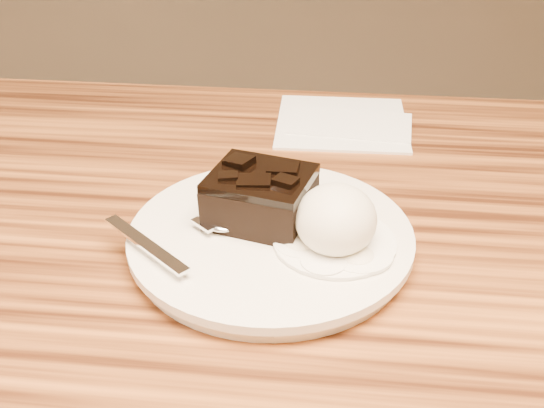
# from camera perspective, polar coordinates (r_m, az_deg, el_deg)

# --- Properties ---
(plate) EXTENTS (0.24, 0.24, 0.02)m
(plate) POSITION_cam_1_polar(r_m,az_deg,el_deg) (0.55, -0.11, -3.21)
(plate) COLOR white
(plate) RESTS_ON dining_table
(brownie) EXTENTS (0.10, 0.09, 0.04)m
(brownie) POSITION_cam_1_polar(r_m,az_deg,el_deg) (0.55, -1.01, 0.34)
(brownie) COLOR black
(brownie) RESTS_ON plate
(ice_cream_scoop) EXTENTS (0.07, 0.07, 0.06)m
(ice_cream_scoop) POSITION_cam_1_polar(r_m,az_deg,el_deg) (0.52, 5.68, -1.36)
(ice_cream_scoop) COLOR white
(ice_cream_scoop) RESTS_ON plate
(melt_puddle) EXTENTS (0.10, 0.10, 0.00)m
(melt_puddle) POSITION_cam_1_polar(r_m,az_deg,el_deg) (0.53, 5.55, -3.39)
(melt_puddle) COLOR white
(melt_puddle) RESTS_ON plate
(spoon) EXTENTS (0.14, 0.12, 0.01)m
(spoon) POSITION_cam_1_polar(r_m,az_deg,el_deg) (0.55, -4.85, -1.64)
(spoon) COLOR silver
(spoon) RESTS_ON plate
(napkin) EXTENTS (0.16, 0.16, 0.01)m
(napkin) POSITION_cam_1_polar(r_m,az_deg,el_deg) (0.79, 6.19, 7.29)
(napkin) COLOR white
(napkin) RESTS_ON dining_table
(crumb_a) EXTENTS (0.01, 0.01, 0.00)m
(crumb_a) POSITION_cam_1_polar(r_m,az_deg,el_deg) (0.57, -5.76, -0.92)
(crumb_a) COLOR black
(crumb_a) RESTS_ON plate
(crumb_b) EXTENTS (0.01, 0.01, 0.00)m
(crumb_b) POSITION_cam_1_polar(r_m,az_deg,el_deg) (0.50, 2.63, -5.69)
(crumb_b) COLOR black
(crumb_b) RESTS_ON plate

